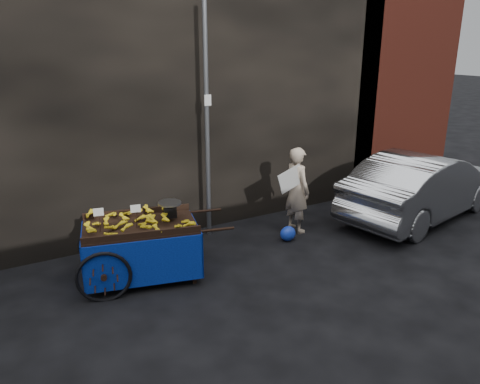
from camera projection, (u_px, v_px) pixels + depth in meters
ground at (229, 266)px, 7.27m from camera, size 80.00×80.00×0.00m
building_wall at (181, 87)px, 8.82m from camera, size 13.50×2.00×5.00m
street_pole at (207, 123)px, 7.86m from camera, size 0.12×0.10×4.00m
banana_cart at (137, 231)px, 6.70m from camera, size 2.37×1.47×1.20m
vendor at (297, 190)px, 8.39m from camera, size 0.74×0.60×1.56m
plastic_bag at (288, 234)px, 8.15m from camera, size 0.29×0.23×0.26m
parked_car at (423, 185)px, 9.11m from camera, size 4.11×2.09×1.29m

